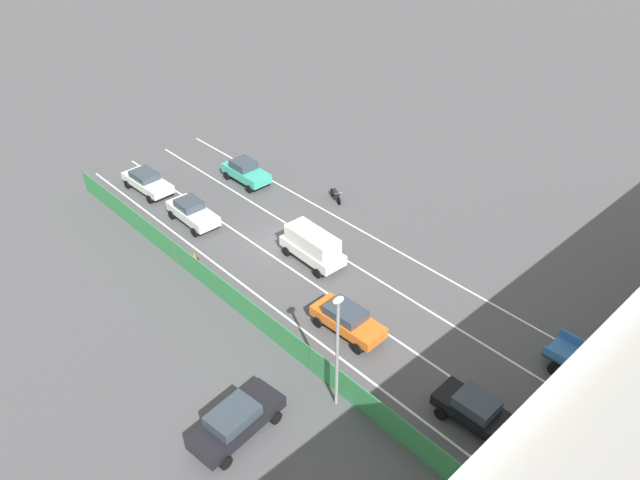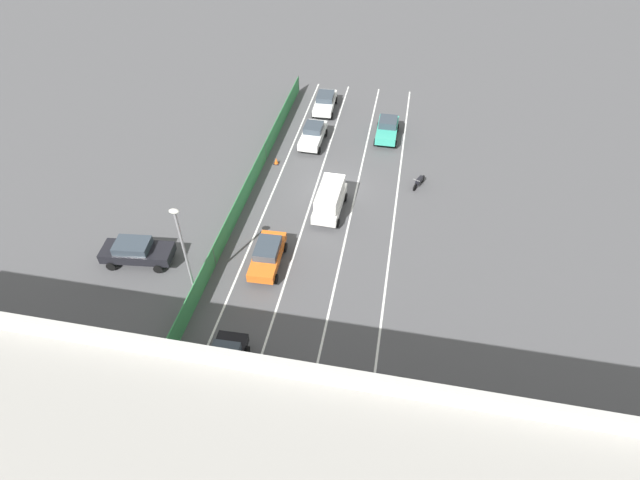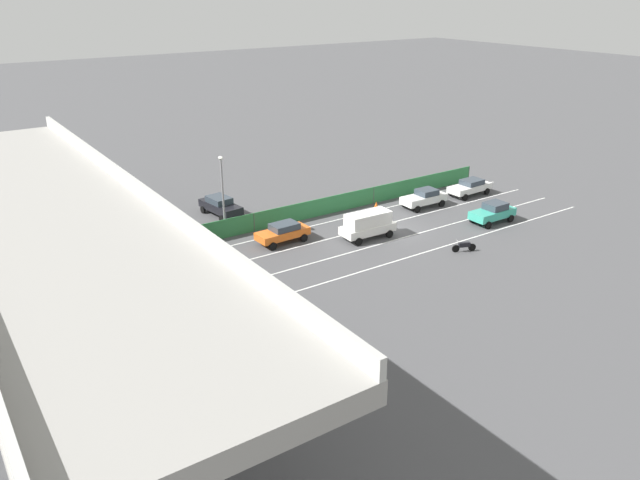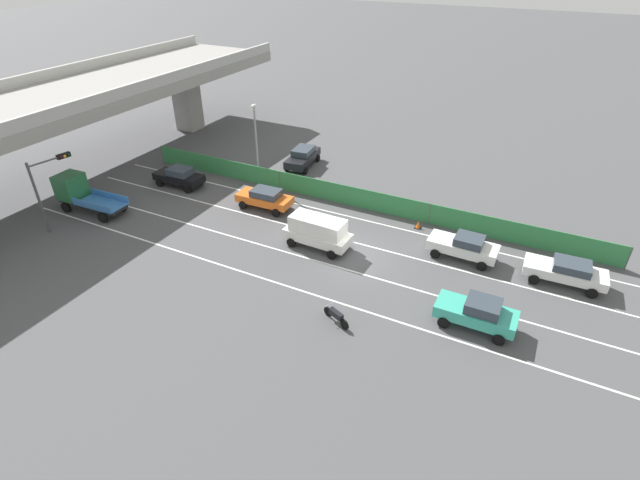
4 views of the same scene
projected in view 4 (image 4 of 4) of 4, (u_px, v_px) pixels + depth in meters
ground_plane at (354, 256)px, 31.85m from camera, size 300.00×300.00×0.00m
lane_line_left_edge at (274, 282)px, 29.44m from camera, size 0.14×42.47×0.01m
lane_line_mid_left at (299, 256)px, 31.88m from camera, size 0.14×42.47×0.01m
lane_line_mid_right at (321, 234)px, 34.31m from camera, size 0.14×42.47×0.01m
lane_line_right_edge at (340, 214)px, 36.74m from camera, size 0.14×42.47×0.01m
elevated_overpass at (56, 107)px, 38.65m from camera, size 47.71×11.01×8.13m
green_fence at (350, 196)px, 37.62m from camera, size 0.10×38.57×1.62m
car_taxi_orange at (265, 198)px, 37.14m from camera, size 2.07×4.42×1.59m
car_hatchback_white at (566, 271)px, 28.92m from camera, size 2.13×4.73×1.55m
car_taxi_teal at (477, 312)px, 25.59m from camera, size 1.98×4.24×1.76m
car_sedan_black at (179, 176)px, 40.54m from camera, size 2.05×4.36×1.65m
car_van_white at (318, 231)px, 32.25m from camera, size 2.16×4.63×2.19m
car_sedan_white at (464, 246)px, 31.24m from camera, size 2.04×4.48×1.66m
flatbed_truck_blue at (80, 193)px, 36.77m from camera, size 2.34×5.66×2.72m
motorcycle at (336, 316)px, 26.08m from camera, size 0.94×1.83×0.93m
parked_sedan_dark at (303, 156)px, 44.15m from camera, size 4.85×2.45×1.70m
traffic_light at (48, 179)px, 33.26m from camera, size 3.05×0.81×5.31m
street_lamp at (256, 136)px, 39.68m from camera, size 0.60×0.36×6.72m
traffic_cone at (418, 225)px, 34.85m from camera, size 0.47×0.47×0.56m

